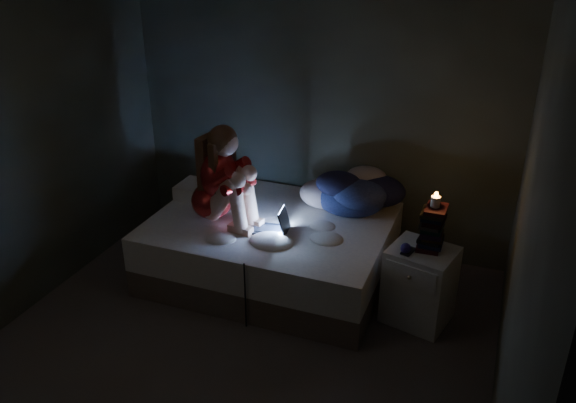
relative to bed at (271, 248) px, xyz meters
The scene contains 14 objects.
floor 1.15m from the bed, 82.45° to the right, with size 3.60×3.80×0.02m, color #4D423E.
wall_back 1.32m from the bed, 79.80° to the left, with size 3.60×0.02×2.60m, color #303229.
wall_left 2.24m from the bed, 146.54° to the right, with size 0.02×3.80×2.60m, color #303229.
wall_right 2.47m from the bed, 29.35° to the right, with size 0.02×3.80×2.60m, color #303229.
bed is the anchor object (origin of this frame).
pillow 0.85m from the bed, 165.88° to the left, with size 0.45×0.32×0.13m, color white.
woman 0.86m from the bed, 160.14° to the right, with size 0.54×0.35×0.87m, color maroon, non-canonical shape.
laptop 0.43m from the bed, 72.66° to the right, with size 0.31×0.22×0.22m, color black, non-canonical shape.
clothes_pile 0.86m from the bed, 36.11° to the left, with size 0.66×0.53×0.40m, color #192141, non-canonical shape.
nightstand 1.33m from the bed, ahead, with size 0.47×0.42×0.63m, color silver.
book_stack 1.47m from the bed, ahead, with size 0.19×0.25×0.34m, color black, non-canonical shape.
candle 1.56m from the bed, ahead, with size 0.07×0.07×0.08m, color beige.
phone 1.32m from the bed, 12.80° to the right, with size 0.07×0.14×0.01m, color black.
blue_orb 1.33m from the bed, 14.13° to the right, with size 0.08×0.08×0.08m, color navy.
Camera 1 is at (1.60, -3.03, 2.85)m, focal length 36.67 mm.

